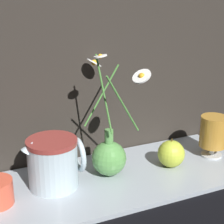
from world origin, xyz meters
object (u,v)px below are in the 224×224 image
ceramic_pitcher (54,161)px  tea_glass (213,132)px  vase_with_flowers (108,155)px  orange_fruit (171,154)px

ceramic_pitcher → tea_glass: (0.51, -0.02, 0.01)m
vase_with_flowers → tea_glass: 0.35m
tea_glass → vase_with_flowers: bearing=176.4°
vase_with_flowers → ceramic_pitcher: vase_with_flowers is taller
tea_glass → orange_fruit: tea_glass is taller
tea_glass → ceramic_pitcher: bearing=177.2°
vase_with_flowers → tea_glass: vase_with_flowers is taller
ceramic_pitcher → tea_glass: ceramic_pitcher is taller
vase_with_flowers → tea_glass: (0.35, -0.02, 0.02)m
vase_with_flowers → ceramic_pitcher: size_ratio=2.22×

